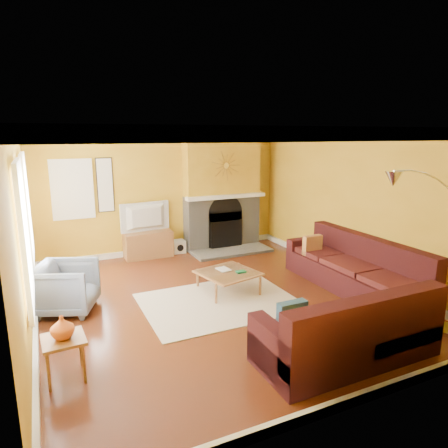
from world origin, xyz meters
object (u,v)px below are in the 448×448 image
coffee_table (228,281)px  media_console (148,244)px  armchair (67,287)px  arc_lamp (428,260)px  sectional_sofa (313,281)px  side_table (65,358)px

coffee_table → media_console: 2.63m
media_console → armchair: 2.86m
arc_lamp → coffee_table: bearing=120.1°
coffee_table → arc_lamp: (1.50, -2.60, 0.94)m
sectional_sofa → coffee_table: sectional_sofa is taller
coffee_table → armchair: 2.58m
sectional_sofa → side_table: 3.59m
coffee_table → sectional_sofa: bearing=-53.2°
media_console → sectional_sofa: bearing=-66.4°
sectional_sofa → side_table: (-3.57, -0.34, -0.21)m
coffee_table → side_table: side_table is taller
coffee_table → side_table: bearing=-150.7°
media_console → armchair: armchair is taller
media_console → coffee_table: bearing=-73.7°
sectional_sofa → media_console: bearing=113.6°
armchair → sectional_sofa: bearing=-91.5°
media_console → armchair: size_ratio=1.23×
armchair → arc_lamp: 5.04m
armchair → side_table: bearing=-162.7°
sectional_sofa → side_table: bearing=-174.5°
coffee_table → armchair: bearing=172.9°
media_console → side_table: media_console is taller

